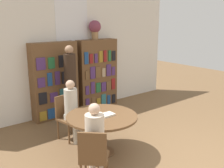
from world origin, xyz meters
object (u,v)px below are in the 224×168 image
Objects in this scene: bookshelf_right at (97,74)px; bookshelf_left at (55,81)px; flower_vase at (95,28)px; chair_left_side at (67,115)px; librarian_standing at (70,77)px; seated_reader_right at (95,136)px; reading_table at (102,121)px; chair_near_camera at (94,155)px; seated_reader_left at (72,107)px.

bookshelf_left is at bearing -179.99° from bookshelf_right.
bookshelf_left is 1.71m from flower_vase.
bookshelf_right is 2.04m from chair_left_side.
seated_reader_right is at bearing -111.38° from librarian_standing.
flower_vase reaches higher than reading_table.
seated_reader_right is at bearing -133.63° from reading_table.
reading_table is at bearing 90.00° from seated_reader_right.
librarian_standing is (0.87, 2.21, 0.39)m from seated_reader_right.
chair_left_side is at bearing -143.42° from bookshelf_right.
bookshelf_left is at bearing 117.07° from chair_near_camera.
flower_vase is 0.27× the size of librarian_standing.
bookshelf_left is 3.78× the size of flower_vase.
flower_vase is 2.97m from reading_table.
seated_reader_left reaches higher than chair_left_side.
flower_vase is 0.55× the size of chair_left_side.
bookshelf_left is at bearing 118.73° from seated_reader_right.
bookshelf_right is 2.07× the size of chair_left_side.
bookshelf_right is 2.07× the size of chair_near_camera.
bookshelf_left is 3.00m from chair_near_camera.
flower_vase is 0.39× the size of seated_reader_left.
reading_table is 0.79m from seated_reader_right.
seated_reader_left is (-0.14, 0.77, 0.09)m from reading_table.
seated_reader_left is at bearing 116.95° from seated_reader_right.
seated_reader_right is at bearing 90.00° from chair_near_camera.
bookshelf_left is 1.42m from seated_reader_left.
chair_left_side is 0.72× the size of seated_reader_left.
reading_table is at bearing 90.00° from chair_near_camera.
seated_reader_left is 0.68× the size of librarian_standing.
seated_reader_right is at bearing -104.90° from bookshelf_left.
flower_vase is 0.39× the size of reading_table.
reading_table is at bearing -122.75° from flower_vase.
bookshelf_right is at bearing 56.28° from reading_table.
bookshelf_left is at bearing -113.50° from seated_reader_left.
reading_table is (-0.18, -2.14, -0.30)m from bookshelf_left.
bookshelf_left is 1.02× the size of librarian_standing.
flower_vase reaches higher than seated_reader_right.
chair_left_side is (0.49, 1.65, 0.00)m from chair_near_camera.
bookshelf_right reaches higher than seated_reader_right.
bookshelf_right is 2.10m from seated_reader_left.
chair_left_side is (-0.35, -1.19, -0.42)m from bookshelf_left.
chair_left_side reaches higher than reading_table.
librarian_standing reaches higher than reading_table.
seated_reader_right is (-1.98, -2.71, -0.22)m from bookshelf_right.
bookshelf_left reaches higher than reading_table.
chair_near_camera is 1.58m from seated_reader_left.
bookshelf_right reaches higher than librarian_standing.
bookshelf_right is 1.22m from flower_vase.
bookshelf_left is 1.25m from bookshelf_right.
bookshelf_right is 3.56m from chair_near_camera.
bookshelf_right is at bearing -153.80° from chair_left_side.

